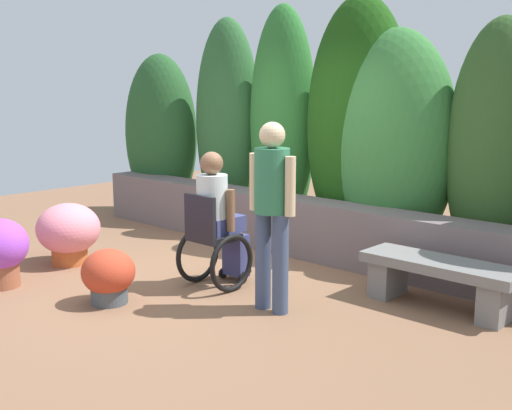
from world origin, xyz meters
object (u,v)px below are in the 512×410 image
(person_in_wheelchair, at_px, (217,224))
(person_standing_companion, at_px, (272,204))
(flower_pot_terracotta_by_wall, at_px, (109,276))
(stone_bench, at_px, (440,277))
(flower_pot_purple_near, at_px, (0,250))
(flower_pot_small_foreground, at_px, (69,232))

(person_in_wheelchair, bearing_deg, person_standing_companion, -17.47)
(person_in_wheelchair, height_order, flower_pot_terracotta_by_wall, person_in_wheelchair)
(stone_bench, bearing_deg, person_standing_companion, -128.50)
(flower_pot_purple_near, xyz_separation_m, flower_pot_small_foreground, (-0.25, 0.89, -0.01))
(flower_pot_purple_near, height_order, flower_pot_terracotta_by_wall, flower_pot_purple_near)
(person_standing_companion, distance_m, flower_pot_small_foreground, 2.72)
(flower_pot_terracotta_by_wall, height_order, flower_pot_small_foreground, flower_pot_small_foreground)
(person_in_wheelchair, relative_size, flower_pot_purple_near, 1.96)
(stone_bench, relative_size, person_in_wheelchair, 1.05)
(stone_bench, xyz_separation_m, person_in_wheelchair, (-1.90, -0.89, 0.34))
(person_in_wheelchair, bearing_deg, stone_bench, 18.50)
(stone_bench, relative_size, flower_pot_terracotta_by_wall, 2.78)
(flower_pot_small_foreground, bearing_deg, person_standing_companion, 8.68)
(stone_bench, xyz_separation_m, flower_pot_small_foreground, (-3.67, -1.46, 0.08))
(person_in_wheelchair, xyz_separation_m, flower_pot_purple_near, (-1.52, -1.46, -0.25))
(person_in_wheelchair, relative_size, flower_pot_terracotta_by_wall, 2.66)
(person_standing_companion, relative_size, flower_pot_purple_near, 2.42)
(stone_bench, bearing_deg, flower_pot_purple_near, -139.40)
(flower_pot_purple_near, distance_m, flower_pot_small_foreground, 0.93)
(flower_pot_purple_near, bearing_deg, flower_pot_small_foreground, 105.41)
(stone_bench, bearing_deg, person_in_wheelchair, -148.67)
(person_in_wheelchair, height_order, flower_pot_purple_near, person_in_wheelchair)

